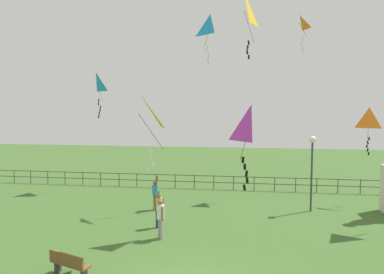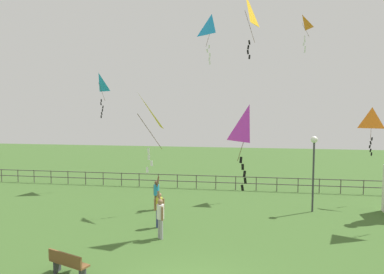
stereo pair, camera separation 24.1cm
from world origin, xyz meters
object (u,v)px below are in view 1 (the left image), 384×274
object	(u,v)px
person_4	(161,216)
kite_0	(96,84)
lamppost	(312,156)
kite_5	(300,25)
person_3	(159,208)
person_5	(155,193)
kite_6	(369,120)
kite_7	(251,127)
kite_4	(244,12)
kite_3	(139,115)
kite_1	(210,27)
park_bench	(69,264)

from	to	relation	value
person_4	kite_0	distance (m)	12.29
lamppost	kite_0	xyz separation A→B (m)	(-13.45, 3.45, 4.17)
lamppost	kite_5	bearing A→B (deg)	92.30
kite_0	person_3	bearing A→B (deg)	-50.13
person_5	kite_6	distance (m)	13.07
person_3	kite_7	distance (m)	7.22
kite_4	kite_5	world-z (taller)	kite_5
lamppost	kite_6	bearing A→B (deg)	34.91
person_5	kite_3	world-z (taller)	kite_3
person_5	kite_4	bearing A→B (deg)	-17.15
kite_6	kite_7	size ratio (longest dim) A/B	1.04
kite_1	kite_3	world-z (taller)	kite_1
kite_1	kite_4	distance (m)	3.54
kite_1	kite_5	xyz separation A→B (m)	(5.35, 3.60, 0.78)
person_5	kite_4	world-z (taller)	kite_4
person_3	kite_5	xyz separation A→B (m)	(7.31, 7.91, 9.85)
park_bench	person_3	size ratio (longest dim) A/B	0.95
park_bench	person_5	distance (m)	7.96
person_3	kite_3	xyz separation A→B (m)	(0.27, -3.89, 4.35)
kite_4	kite_1	bearing A→B (deg)	121.64
lamppost	kite_0	distance (m)	14.49
lamppost	kite_4	world-z (taller)	kite_4
person_3	kite_1	world-z (taller)	kite_1
person_3	kite_4	xyz separation A→B (m)	(3.81, 1.29, 9.02)
kite_3	kite_7	xyz separation A→B (m)	(3.77, -0.57, -0.35)
kite_4	kite_6	world-z (taller)	kite_4
kite_0	kite_5	world-z (taller)	kite_5
kite_5	kite_3	bearing A→B (deg)	-120.84
lamppost	person_4	size ratio (longest dim) A/B	2.03
lamppost	person_4	bearing A→B (deg)	-144.35
park_bench	kite_6	distance (m)	17.75
kite_6	kite_5	bearing A→B (deg)	156.29
kite_3	kite_4	bearing A→B (deg)	55.58
lamppost	kite_4	distance (m)	8.23
person_5	kite_1	size ratio (longest dim) A/B	0.69
kite_3	kite_7	distance (m)	3.83
lamppost	park_bench	bearing A→B (deg)	-136.22
kite_4	kite_7	bearing A→B (deg)	-87.80
kite_7	kite_0	bearing A→B (deg)	130.77
person_4	kite_1	distance (m)	10.76
kite_1	kite_3	bearing A→B (deg)	-101.65
kite_0	kite_5	distance (m)	13.79
person_5	kite_7	world-z (taller)	kite_7
person_5	kite_0	size ratio (longest dim) A/B	0.62
kite_3	kite_5	xyz separation A→B (m)	(7.04, 11.80, 5.50)
park_bench	kite_7	distance (m)	7.36
person_4	kite_7	distance (m)	6.18
person_4	kite_6	size ratio (longest dim) A/B	0.72
kite_5	person_3	bearing A→B (deg)	-132.75
lamppost	person_3	distance (m)	8.59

